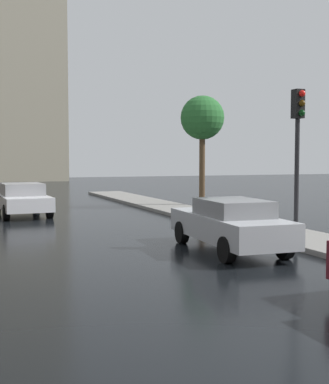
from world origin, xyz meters
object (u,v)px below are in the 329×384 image
Objects in this scene: car_silver_far_ahead at (230,224)px; traffic_light at (298,136)px; street_tree_near at (202,119)px; car_white_near_kerb at (22,199)px.

traffic_light is at bearing -7.89° from car_silver_far_ahead.
street_tree_near reaches higher than traffic_light.
street_tree_near is (8.55, 0.49, 3.58)m from car_white_near_kerb.
car_white_near_kerb is 12.54m from traffic_light.
street_tree_near is at bearing 76.51° from traffic_light.
traffic_light reaches higher than car_white_near_kerb.
street_tree_near reaches higher than car_silver_far_ahead.
car_white_near_kerb reaches higher than car_silver_far_ahead.
traffic_light is 11.76m from street_tree_near.
traffic_light is (5.82, -10.87, 2.26)m from car_white_near_kerb.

